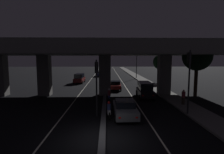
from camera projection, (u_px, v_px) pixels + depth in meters
name	position (u px, v px, depth m)	size (l,w,h in m)	color
ground_plane	(102.00, 140.00, 10.81)	(200.00, 200.00, 0.00)	black
lane_line_left_inner	(92.00, 78.00, 45.50)	(0.12, 126.00, 0.00)	beige
lane_line_right_inner	(120.00, 78.00, 45.70)	(0.12, 126.00, 0.00)	beige
median_divider	(106.00, 77.00, 45.59)	(0.40, 126.00, 0.26)	#4C4C51
sidewalk_right	(144.00, 81.00, 38.87)	(2.53, 126.00, 0.16)	#5B5956
elevated_overpass	(103.00, 51.00, 23.54)	(33.37, 13.54, 7.79)	#5B5956
traffic_light_left_of_median	(97.00, 78.00, 14.95)	(0.30, 0.49, 4.91)	black
traffic_light_right_of_median	(189.00, 72.00, 15.11)	(0.30, 0.49, 5.73)	black
street_lamp	(135.00, 59.00, 43.79)	(2.68, 0.32, 8.51)	#2D2D30
car_grey_lead	(125.00, 108.00, 15.05)	(2.03, 4.46, 1.44)	#515459
car_black_second	(145.00, 89.00, 22.44)	(2.02, 4.53, 1.99)	black
car_dark_red_third	(115.00, 85.00, 28.28)	(1.99, 4.25, 1.41)	#591414
car_dark_red_lead_oncoming	(79.00, 78.00, 36.04)	(2.04, 4.54, 1.94)	#591414
car_dark_blue_second_oncoming	(100.00, 74.00, 49.41)	(2.02, 4.31, 1.37)	#141938
motorcycle_white_filtering_near	(109.00, 111.00, 14.83)	(0.34, 1.99, 1.41)	black
motorcycle_blue_filtering_mid	(109.00, 96.00, 20.63)	(0.33, 1.77, 1.51)	black
motorcycle_red_filtering_far	(108.00, 85.00, 28.86)	(0.34, 1.74, 1.47)	black
pedestrian_on_sidewalk	(183.00, 97.00, 18.44)	(0.38, 0.38, 1.59)	#2D261E
roadside_tree_kerbside_near	(197.00, 57.00, 22.80)	(3.76, 3.76, 7.17)	#2D2116
roadside_tree_kerbside_mid	(161.00, 62.00, 38.20)	(3.47, 3.47, 6.03)	#38281C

